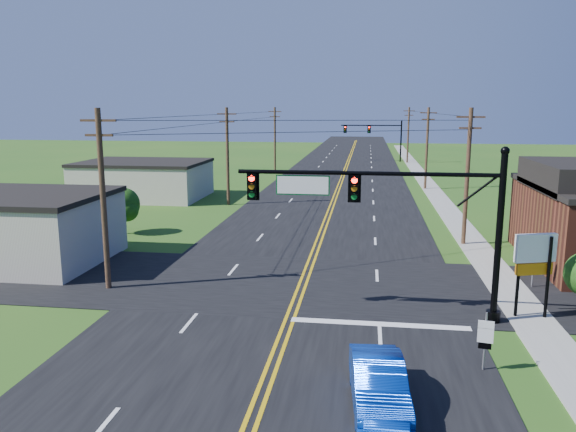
# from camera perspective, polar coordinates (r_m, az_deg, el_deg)

# --- Properties ---
(ground) EXTENTS (260.00, 260.00, 0.00)m
(ground) POSITION_cam_1_polar(r_m,az_deg,el_deg) (18.37, -3.55, -18.47)
(ground) COLOR #234F16
(ground) RESTS_ON ground
(road_main) EXTENTS (16.00, 220.00, 0.04)m
(road_main) POSITION_cam_1_polar(r_m,az_deg,el_deg) (66.35, 5.11, 3.18)
(road_main) COLOR black
(road_main) RESTS_ON ground
(road_cross) EXTENTS (70.00, 10.00, 0.04)m
(road_cross) POSITION_cam_1_polar(r_m,az_deg,el_deg) (29.27, 1.18, -6.92)
(road_cross) COLOR black
(road_cross) RESTS_ON ground
(sidewalk) EXTENTS (2.00, 160.00, 0.08)m
(sidewalk) POSITION_cam_1_polar(r_m,az_deg,el_deg) (56.83, 15.21, 1.53)
(sidewalk) COLOR gray
(sidewalk) RESTS_ON ground
(signal_mast_main) EXTENTS (11.30, 0.60, 7.48)m
(signal_mast_main) POSITION_cam_1_polar(r_m,az_deg,el_deg) (24.06, 10.38, 0.58)
(signal_mast_main) COLOR black
(signal_mast_main) RESTS_ON ground
(signal_mast_far) EXTENTS (10.98, 0.60, 7.48)m
(signal_mast_far) POSITION_cam_1_polar(r_m,az_deg,el_deg) (95.76, 8.80, 8.21)
(signal_mast_far) COLOR black
(signal_mast_far) RESTS_ON ground
(cream_bldg_near) EXTENTS (10.20, 8.20, 4.10)m
(cream_bldg_near) POSITION_cam_1_polar(r_m,az_deg,el_deg) (36.61, -25.85, -1.09)
(cream_bldg_near) COLOR beige
(cream_bldg_near) RESTS_ON ground
(cream_bldg_far) EXTENTS (12.20, 9.20, 3.70)m
(cream_bldg_far) POSITION_cam_1_polar(r_m,az_deg,el_deg) (58.54, -14.46, 3.63)
(cream_bldg_far) COLOR beige
(cream_bldg_far) RESTS_ON ground
(utility_pole_left_a) EXTENTS (1.80, 0.28, 9.00)m
(utility_pole_left_a) POSITION_cam_1_polar(r_m,az_deg,el_deg) (28.99, -18.28, 1.90)
(utility_pole_left_a) COLOR #342518
(utility_pole_left_a) RESTS_ON ground
(utility_pole_left_b) EXTENTS (1.80, 0.28, 9.00)m
(utility_pole_left_b) POSITION_cam_1_polar(r_m,az_deg,el_deg) (52.42, -6.17, 6.24)
(utility_pole_left_b) COLOR #342518
(utility_pole_left_b) RESTS_ON ground
(utility_pole_left_c) EXTENTS (1.80, 0.28, 9.00)m
(utility_pole_left_c) POSITION_cam_1_polar(r_m,az_deg,el_deg) (78.82, -1.34, 7.89)
(utility_pole_left_c) COLOR #342518
(utility_pole_left_c) RESTS_ON ground
(utility_pole_right_a) EXTENTS (1.80, 0.28, 9.00)m
(utility_pole_right_a) POSITION_cam_1_polar(r_m,az_deg,el_deg) (38.45, 17.76, 4.06)
(utility_pole_right_a) COLOR #342518
(utility_pole_right_a) RESTS_ON ground
(utility_pole_right_b) EXTENTS (1.80, 0.28, 9.00)m
(utility_pole_right_b) POSITION_cam_1_polar(r_m,az_deg,el_deg) (64.13, 13.93, 6.85)
(utility_pole_right_b) COLOR #342518
(utility_pole_right_b) RESTS_ON ground
(utility_pole_right_c) EXTENTS (1.80, 0.28, 9.00)m
(utility_pole_right_c) POSITION_cam_1_polar(r_m,az_deg,el_deg) (93.98, 12.11, 8.16)
(utility_pole_right_c) COLOR #342518
(utility_pole_right_c) RESTS_ON ground
(tree_right_back) EXTENTS (3.00, 3.00, 4.10)m
(tree_right_back) POSITION_cam_1_polar(r_m,az_deg,el_deg) (44.02, 24.71, 1.60)
(tree_right_back) COLOR #342518
(tree_right_back) RESTS_ON ground
(tree_left) EXTENTS (2.40, 2.40, 3.37)m
(tree_left) POSITION_cam_1_polar(r_m,az_deg,el_deg) (42.00, -16.42, 1.15)
(tree_left) COLOR #342518
(tree_left) RESTS_ON ground
(blue_car) EXTENTS (1.96, 4.62, 1.48)m
(blue_car) POSITION_cam_1_polar(r_m,az_deg,el_deg) (17.98, 9.17, -16.60)
(blue_car) COLOR #0734A7
(blue_car) RESTS_ON ground
(distant_car) EXTENTS (1.89, 4.15, 1.38)m
(distant_car) POSITION_cam_1_polar(r_m,az_deg,el_deg) (61.90, 1.82, 3.27)
(distant_car) COLOR #B9B9BE
(distant_car) RESTS_ON ground
(route_sign) EXTENTS (0.53, 0.13, 2.13)m
(route_sign) POSITION_cam_1_polar(r_m,az_deg,el_deg) (20.90, 19.40, -11.53)
(route_sign) COLOR slate
(route_sign) RESTS_ON ground
(stop_sign) EXTENTS (0.79, 0.21, 2.26)m
(stop_sign) POSITION_cam_1_polar(r_m,az_deg,el_deg) (30.90, 23.74, -3.80)
(stop_sign) COLOR slate
(stop_sign) RESTS_ON ground
(pylon_sign) EXTENTS (1.82, 0.79, 3.76)m
(pylon_sign) POSITION_cam_1_polar(r_m,az_deg,el_deg) (26.17, 23.79, -3.85)
(pylon_sign) COLOR black
(pylon_sign) RESTS_ON ground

